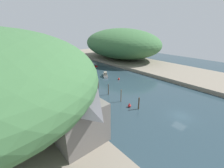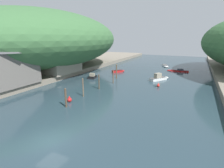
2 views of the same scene
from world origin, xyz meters
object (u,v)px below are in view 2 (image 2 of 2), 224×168
(boat_open_rowboat, at_px, (93,77))
(person_by_boathouse, at_px, (40,75))
(boat_red_skiff, at_px, (119,71))
(boat_near_quay, at_px, (160,78))
(waterfront_building, at_px, (3,63))
(boat_mid_channel, at_px, (165,66))
(boat_far_right_bank, at_px, (178,71))
(channel_buoy_far, at_px, (158,85))
(channel_buoy_near, at_px, (69,99))
(boathouse_shed, at_px, (59,62))

(boat_open_rowboat, bearing_deg, person_by_boathouse, -131.71)
(boat_red_skiff, relative_size, boat_near_quay, 0.66)
(boat_open_rowboat, bearing_deg, waterfront_building, -127.58)
(waterfront_building, xyz_separation_m, boat_near_quay, (24.76, 22.65, -5.12))
(waterfront_building, xyz_separation_m, boat_open_rowboat, (8.84, 17.14, -5.23))
(waterfront_building, bearing_deg, boat_mid_channel, 62.91)
(boat_far_right_bank, xyz_separation_m, channel_buoy_far, (-1.84, -20.02, 0.08))
(person_by_boathouse, bearing_deg, channel_buoy_near, -99.22)
(boat_near_quay, bearing_deg, boat_open_rowboat, -128.97)
(waterfront_building, relative_size, boat_mid_channel, 2.04)
(boathouse_shed, distance_m, channel_buoy_near, 20.60)
(waterfront_building, height_order, boat_far_right_bank, waterfront_building)
(waterfront_building, xyz_separation_m, person_by_boathouse, (2.24, 6.33, -3.47))
(boat_far_right_bank, xyz_separation_m, channel_buoy_near, (-13.01, -35.41, 0.14))
(channel_buoy_near, bearing_deg, boat_mid_channel, 79.52)
(boat_far_right_bank, height_order, person_by_boathouse, person_by_boathouse)
(waterfront_building, xyz_separation_m, boathouse_shed, (-0.13, 14.77, -1.72))
(waterfront_building, height_order, channel_buoy_near, waterfront_building)
(channel_buoy_far, bearing_deg, boat_far_right_bank, 84.74)
(boathouse_shed, distance_m, boat_far_right_bank, 35.24)
(boathouse_shed, height_order, boat_far_right_bank, boathouse_shed)
(channel_buoy_near, bearing_deg, channel_buoy_far, 54.03)
(boat_red_skiff, bearing_deg, boat_open_rowboat, -64.56)
(channel_buoy_near, bearing_deg, boathouse_shed, 136.49)
(boat_red_skiff, relative_size, channel_buoy_near, 3.49)
(boat_red_skiff, bearing_deg, waterfront_building, -72.37)
(boat_near_quay, relative_size, channel_buoy_near, 5.29)
(boat_red_skiff, xyz_separation_m, channel_buoy_far, (14.12, -11.27, 0.06))
(boat_red_skiff, bearing_deg, boat_far_right_bank, 69.31)
(boathouse_shed, distance_m, person_by_boathouse, 8.94)
(boat_mid_channel, distance_m, channel_buoy_far, 28.22)
(boat_open_rowboat, xyz_separation_m, channel_buoy_near, (5.75, -16.34, 0.01))
(waterfront_building, bearing_deg, boat_near_quay, 42.45)
(waterfront_building, distance_m, boat_near_quay, 33.94)
(channel_buoy_far, xyz_separation_m, person_by_boathouse, (-23.51, -9.85, 1.82))
(boat_open_rowboat, height_order, person_by_boathouse, person_by_boathouse)
(boat_open_rowboat, relative_size, boat_near_quay, 0.58)
(boat_open_rowboat, height_order, channel_buoy_far, boat_open_rowboat)
(channel_buoy_near, relative_size, channel_buoy_far, 1.19)
(boat_open_rowboat, relative_size, boat_mid_channel, 0.57)
(waterfront_building, distance_m, channel_buoy_near, 15.52)
(boat_red_skiff, height_order, channel_buoy_far, channel_buoy_far)
(boat_open_rowboat, bearing_deg, boat_mid_channel, 52.73)
(boathouse_shed, height_order, boat_near_quay, boathouse_shed)
(channel_buoy_near, bearing_deg, boat_far_right_bank, 69.82)
(boat_near_quay, distance_m, channel_buoy_far, 6.54)
(waterfront_building, relative_size, boat_near_quay, 2.07)
(boat_red_skiff, xyz_separation_m, channel_buoy_near, (2.96, -26.66, 0.13))
(boat_red_skiff, relative_size, channel_buoy_far, 4.15)
(waterfront_building, relative_size, person_by_boathouse, 7.03)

